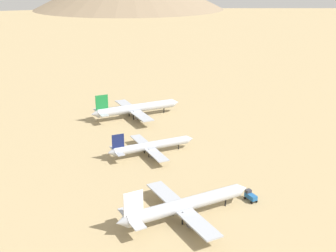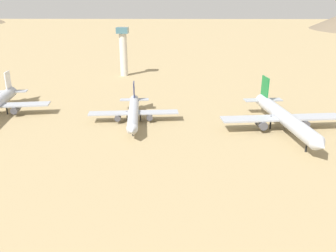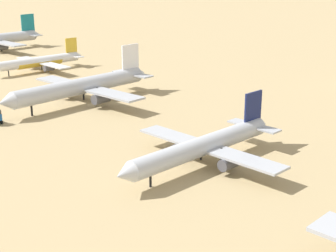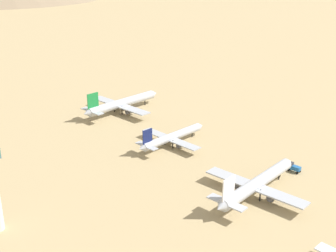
{
  "view_description": "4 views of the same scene",
  "coord_description": "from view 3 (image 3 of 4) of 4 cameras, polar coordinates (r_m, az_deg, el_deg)",
  "views": [
    {
      "loc": [
        -50.31,
        -126.11,
        81.75
      ],
      "look_at": [
        21.1,
        70.86,
        6.99
      ],
      "focal_mm": 46.74,
      "sensor_mm": 36.0,
      "label": 1
    },
    {
      "loc": [
        132.12,
        70.83,
        44.44
      ],
      "look_at": [
        21.02,
        68.53,
        3.83
      ],
      "focal_mm": 36.15,
      "sensor_mm": 36.0,
      "label": 2
    },
    {
      "loc": [
        72.59,
        123.53,
        38.59
      ],
      "look_at": [
        2.55,
        38.49,
        3.59
      ],
      "focal_mm": 54.38,
      "sensor_mm": 36.0,
      "label": 3
    },
    {
      "loc": [
        -121.33,
        -96.97,
        86.64
      ],
      "look_at": [
        12.51,
        64.83,
        5.48
      ],
      "focal_mm": 47.73,
      "sensor_mm": 36.0,
      "label": 4
    }
  ],
  "objects": [
    {
      "name": "ground_plane",
      "position": [
        148.38,
        -8.73,
        2.34
      ],
      "size": [
        1800.0,
        1800.0,
        0.0
      ],
      "primitive_type": "plane",
      "color": "tan"
    },
    {
      "name": "parked_jet_3",
      "position": [
        101.33,
        4.08,
        -2.24
      ],
      "size": [
        43.57,
        35.47,
        12.56
      ],
      "color": "#B2B7C1",
      "rests_on": "ground"
    },
    {
      "name": "parked_jet_1",
      "position": [
        199.14,
        -14.17,
        7.02
      ],
      "size": [
        39.09,
        31.81,
        11.27
      ],
      "color": "silver",
      "rests_on": "ground"
    },
    {
      "name": "parked_jet_2",
      "position": [
        149.35,
        -9.5,
        4.42
      ],
      "size": [
        52.27,
        42.69,
        15.09
      ],
      "color": "#B2B7C1",
      "rests_on": "ground"
    }
  ]
}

